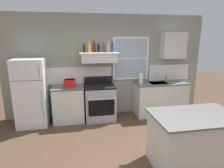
% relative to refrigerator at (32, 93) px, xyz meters
% --- Properties ---
extents(ground_plane, '(16.00, 16.00, 0.00)m').
position_rel_refrigerator_xyz_m(ground_plane, '(1.90, -1.84, -0.82)').
color(ground_plane, '#4C3828').
extents(back_wall, '(5.40, 0.11, 2.70)m').
position_rel_refrigerator_xyz_m(back_wall, '(1.93, 0.39, 0.54)').
color(back_wall, gray).
rests_on(back_wall, ground_plane).
extents(refrigerator, '(0.70, 0.72, 1.63)m').
position_rel_refrigerator_xyz_m(refrigerator, '(0.00, 0.00, 0.00)').
color(refrigerator, white).
rests_on(refrigerator, ground_plane).
extents(counter_left_of_stove, '(0.79, 0.63, 0.91)m').
position_rel_refrigerator_xyz_m(counter_left_of_stove, '(0.85, 0.06, -0.36)').
color(counter_left_of_stove, silver).
rests_on(counter_left_of_stove, ground_plane).
extents(toaster, '(0.30, 0.20, 0.19)m').
position_rel_refrigerator_xyz_m(toaster, '(0.91, 0.03, 0.19)').
color(toaster, red).
rests_on(toaster, counter_left_of_stove).
extents(stove_range, '(0.76, 0.69, 1.09)m').
position_rel_refrigerator_xyz_m(stove_range, '(1.65, 0.02, -0.35)').
color(stove_range, '#9EA0A5').
rests_on(stove_range, ground_plane).
extents(range_hood_shelf, '(0.96, 0.52, 0.24)m').
position_rel_refrigerator_xyz_m(range_hood_shelf, '(1.65, 0.12, 0.81)').
color(range_hood_shelf, silver).
extents(bottle_brown_stout, '(0.06, 0.06, 0.22)m').
position_rel_refrigerator_xyz_m(bottle_brown_stout, '(1.29, 0.16, 1.02)').
color(bottle_brown_stout, '#381E0F').
rests_on(bottle_brown_stout, range_hood_shelf).
extents(bottle_champagne_gold_foil, '(0.08, 0.08, 0.29)m').
position_rel_refrigerator_xyz_m(bottle_champagne_gold_foil, '(1.42, 0.09, 1.05)').
color(bottle_champagne_gold_foil, '#B29333').
rests_on(bottle_champagne_gold_foil, range_hood_shelf).
extents(bottle_red_label_wine, '(0.07, 0.07, 0.29)m').
position_rel_refrigerator_xyz_m(bottle_red_label_wine, '(1.54, 0.18, 1.05)').
color(bottle_red_label_wine, maroon).
rests_on(bottle_red_label_wine, range_hood_shelf).
extents(bottle_balsamic_dark, '(0.06, 0.06, 0.23)m').
position_rel_refrigerator_xyz_m(bottle_balsamic_dark, '(1.64, 0.09, 1.03)').
color(bottle_balsamic_dark, black).
rests_on(bottle_balsamic_dark, range_hood_shelf).
extents(bottle_olive_oil_square, '(0.06, 0.06, 0.25)m').
position_rel_refrigerator_xyz_m(bottle_olive_oil_square, '(1.77, 0.16, 1.03)').
color(bottle_olive_oil_square, '#4C601E').
rests_on(bottle_olive_oil_square, range_hood_shelf).
extents(bottle_rose_pink, '(0.07, 0.07, 0.31)m').
position_rel_refrigerator_xyz_m(bottle_rose_pink, '(1.88, 0.07, 1.06)').
color(bottle_rose_pink, '#C67F84').
rests_on(bottle_rose_pink, range_hood_shelf).
extents(bottle_blue_liqueur, '(0.07, 0.07, 0.28)m').
position_rel_refrigerator_xyz_m(bottle_blue_liqueur, '(1.99, 0.09, 1.05)').
color(bottle_blue_liqueur, '#1E478C').
rests_on(bottle_blue_liqueur, range_hood_shelf).
extents(counter_right_with_sink, '(1.43, 0.63, 0.91)m').
position_rel_refrigerator_xyz_m(counter_right_with_sink, '(3.35, 0.06, -0.36)').
color(counter_right_with_sink, silver).
rests_on(counter_right_with_sink, ground_plane).
extents(sink_faucet, '(0.03, 0.17, 0.28)m').
position_rel_refrigerator_xyz_m(sink_faucet, '(3.25, 0.16, 0.27)').
color(sink_faucet, silver).
rests_on(sink_faucet, counter_right_with_sink).
extents(paper_towel_roll, '(0.11, 0.11, 0.27)m').
position_rel_refrigerator_xyz_m(paper_towel_roll, '(2.77, 0.06, 0.23)').
color(paper_towel_roll, white).
rests_on(paper_towel_roll, counter_right_with_sink).
extents(dish_soap_bottle, '(0.06, 0.06, 0.18)m').
position_rel_refrigerator_xyz_m(dish_soap_bottle, '(3.53, 0.16, 0.18)').
color(dish_soap_bottle, orange).
rests_on(dish_soap_bottle, counter_right_with_sink).
extents(kitchen_island, '(1.40, 0.90, 0.91)m').
position_rel_refrigerator_xyz_m(kitchen_island, '(2.94, -2.14, -0.36)').
color(kitchen_island, silver).
rests_on(kitchen_island, ground_plane).
extents(upper_cabinet_right, '(0.64, 0.32, 0.70)m').
position_rel_refrigerator_xyz_m(upper_cabinet_right, '(3.70, 0.20, 1.08)').
color(upper_cabinet_right, silver).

